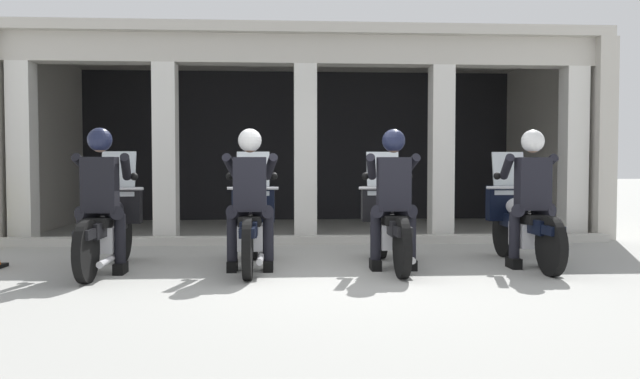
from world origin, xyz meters
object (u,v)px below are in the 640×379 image
police_officer_far_left (101,188)px  police_officer_far_right (532,186)px  motorcycle_far_left (109,225)px  motorcycle_center_left (252,224)px  police_officer_center_right (393,187)px  motorcycle_far_right (522,222)px  motorcycle_center_right (389,223)px  police_officer_center_left (250,187)px

police_officer_far_left → police_officer_far_right: bearing=-19.1°
motorcycle_far_left → police_officer_far_right: size_ratio=1.29×
motorcycle_center_left → police_officer_far_right: (3.21, -0.27, 0.44)m
police_officer_center_right → motorcycle_far_right: 1.69m
motorcycle_far_left → police_officer_far_left: 0.52m
motorcycle_center_right → motorcycle_far_right: bearing=-15.8°
motorcycle_far_left → police_officer_far_left: bearing=-110.5°
motorcycle_center_right → motorcycle_far_right: (1.60, 0.02, 0.00)m
police_officer_center_right → police_officer_far_right: (1.60, 0.02, 0.00)m
motorcycle_center_right → police_officer_center_right: (-0.00, -0.28, 0.44)m
motorcycle_center_right → motorcycle_far_right: same height
motorcycle_center_left → motorcycle_far_right: (3.21, 0.01, 0.00)m
motorcycle_center_left → police_officer_center_right: police_officer_center_right is taller
police_officer_far_left → motorcycle_far_right: 4.85m
police_officer_far_right → police_officer_center_right: bearing=160.7°
motorcycle_center_left → motorcycle_far_right: 3.21m
motorcycle_center_left → police_officer_far_right: 3.25m
motorcycle_center_left → motorcycle_center_right: 1.60m
motorcycle_center_left → police_officer_center_right: 1.69m
motorcycle_center_left → motorcycle_center_right: (1.60, -0.01, 0.00)m
motorcycle_far_left → motorcycle_center_left: bearing=-17.4°
motorcycle_center_right → police_officer_center_left: bearing=173.1°
motorcycle_far_left → police_officer_center_left: bearing=-27.5°
motorcycle_far_left → motorcycle_center_right: (3.21, 0.07, 0.00)m
police_officer_center_right → motorcycle_center_right: bearing=73.1°
police_officer_far_left → motorcycle_center_right: size_ratio=0.78×
motorcycle_center_left → police_officer_center_left: 0.52m
motorcycle_far_left → police_officer_far_right: 4.83m
police_officer_center_left → police_officer_far_right: same height
police_officer_center_left → police_officer_center_right: size_ratio=1.00×
motorcycle_center_left → police_officer_center_left: bearing=-108.0°
police_officer_far_left → motorcycle_center_left: size_ratio=0.78×
police_officer_center_left → motorcycle_far_left: bearing=155.0°
motorcycle_center_right → police_officer_center_right: 0.52m
motorcycle_center_right → motorcycle_far_left: bearing=164.6°
police_officer_far_right → motorcycle_far_left: bearing=157.7°
motorcycle_center_left → police_officer_center_right: bearing=-28.1°
police_officer_center_left → motorcycle_center_right: size_ratio=0.78×
police_officer_center_left → police_officer_far_right: bearing=-17.5°
police_officer_center_right → police_officer_far_right: same height
police_officer_far_left → police_officer_center_right: 3.21m
police_officer_center_left → police_officer_far_right: size_ratio=1.00×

